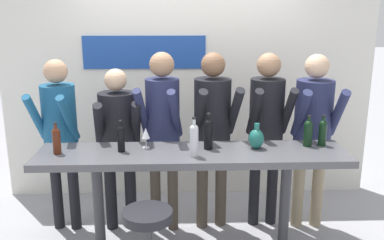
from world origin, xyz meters
TOP-DOWN VIEW (x-y plane):
  - back_wall at (-0.00, 1.43)m, footprint 4.19×0.12m
  - tasting_table at (-0.00, 0.00)m, footprint 2.59×0.56m
  - person_far_left at (-1.24, 0.57)m, footprint 0.43×0.55m
  - person_left at (-0.69, 0.56)m, footprint 0.47×0.56m
  - person_center_left at (-0.26, 0.53)m, footprint 0.45×0.57m
  - person_center at (0.21, 0.57)m, footprint 0.48×0.59m
  - person_center_right at (0.74, 0.59)m, footprint 0.41×0.54m
  - person_right at (1.18, 0.54)m, footprint 0.42×0.54m
  - wine_bottle_0 at (1.00, 0.12)m, footprint 0.08×0.08m
  - wine_bottle_1 at (-0.59, 0.03)m, footprint 0.06×0.06m
  - wine_bottle_2 at (-1.11, -0.01)m, footprint 0.07×0.07m
  - wine_bottle_3 at (0.01, -0.11)m, footprint 0.07×0.07m
  - wine_bottle_4 at (0.14, 0.07)m, footprint 0.08×0.08m
  - wine_bottle_5 at (1.13, 0.13)m, footprint 0.07×0.07m
  - wine_glass_0 at (-0.39, 0.11)m, footprint 0.07×0.07m
  - decorative_vase at (0.54, 0.07)m, footprint 0.13×0.13m

SIDE VIEW (x-z plane):
  - tasting_table at x=0.00m, z-range 0.35..1.34m
  - person_left at x=-0.69m, z-range 0.19..1.80m
  - person_far_left at x=-1.24m, z-range 0.22..1.91m
  - person_right at x=1.18m, z-range 0.21..1.95m
  - decorative_vase at x=0.54m, z-range 0.97..1.19m
  - person_center at x=0.21m, z-range 0.22..1.97m
  - person_center_right at x=0.74m, z-range 0.22..1.97m
  - person_center_left at x=-0.26m, z-range 0.23..1.99m
  - wine_bottle_2 at x=-1.11m, z-range 0.98..1.25m
  - wine_bottle_1 at x=-0.59m, z-range 0.98..1.25m
  - wine_glass_0 at x=-0.39m, z-range 1.03..1.21m
  - wine_bottle_5 at x=1.13m, z-range 0.98..1.26m
  - wine_bottle_0 at x=1.00m, z-range 0.98..1.26m
  - wine_bottle_4 at x=0.14m, z-range 0.98..1.29m
  - wine_bottle_3 at x=0.01m, z-range 0.98..1.30m
  - back_wall at x=0.00m, z-range 0.00..2.47m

